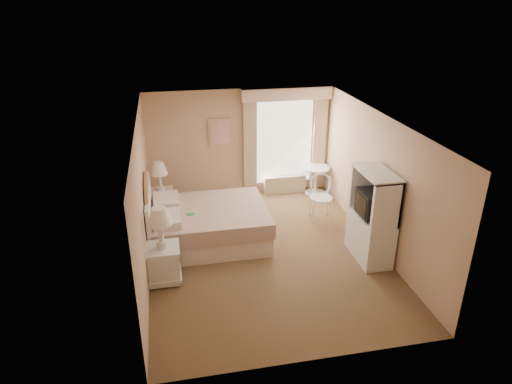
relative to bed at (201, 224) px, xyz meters
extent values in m
cube|color=brown|center=(1.11, -0.66, -0.38)|extent=(4.20, 5.50, 0.01)
cube|color=silver|center=(1.11, -0.66, 2.12)|extent=(4.20, 5.50, 0.01)
cube|color=#D2AC8C|center=(1.11, 2.09, 0.87)|extent=(4.20, 0.01, 2.50)
cube|color=#D2AC8C|center=(1.11, -3.41, 0.87)|extent=(4.20, 0.01, 2.50)
cube|color=#D2AC8C|center=(-0.99, -0.66, 0.87)|extent=(0.01, 5.50, 2.50)
cube|color=#D2AC8C|center=(3.21, -0.66, 0.87)|extent=(0.01, 5.50, 2.50)
cube|color=white|center=(2.16, 2.06, 0.87)|extent=(1.30, 0.02, 2.00)
cube|color=#C5AC8A|center=(1.33, 2.01, 0.87)|extent=(0.30, 0.08, 2.05)
cube|color=#C5AC8A|center=(2.99, 2.01, 0.87)|extent=(0.30, 0.08, 2.05)
cube|color=tan|center=(2.16, 1.97, 1.99)|extent=(2.05, 0.20, 0.28)
cube|color=beige|center=(2.16, 1.97, -0.17)|extent=(1.00, 0.22, 0.42)
cube|color=tan|center=(0.66, 2.06, 1.17)|extent=(0.52, 0.03, 0.62)
cube|color=beige|center=(0.66, 2.04, 1.17)|extent=(0.42, 0.02, 0.52)
cube|color=tan|center=(0.11, 0.00, -0.19)|extent=(2.22, 1.69, 0.38)
cube|color=#C0A190|center=(0.11, 0.00, 0.15)|extent=(2.28, 1.75, 0.30)
cube|color=beige|center=(-0.62, -0.40, 0.36)|extent=(0.48, 0.66, 0.15)
cube|color=beige|center=(-0.62, 0.40, 0.36)|extent=(0.48, 0.66, 0.15)
cube|color=#28934C|center=(-0.20, -0.16, 0.30)|extent=(0.14, 0.10, 0.01)
cube|color=silver|center=(-0.94, 0.00, 0.20)|extent=(0.06, 1.80, 1.16)
cylinder|color=#A58657|center=(-0.94, 0.00, 0.31)|extent=(0.05, 1.59, 1.59)
cube|color=white|center=(-0.73, -1.19, -0.08)|extent=(0.51, 0.51, 0.55)
cube|color=white|center=(-0.73, -1.19, 0.22)|extent=(0.55, 0.55, 0.07)
cube|color=white|center=(-0.73, -1.19, -0.27)|extent=(0.55, 0.55, 0.06)
cylinder|color=silver|center=(-0.73, -1.19, 0.31)|extent=(0.18, 0.18, 0.11)
cylinder|color=silver|center=(-0.73, -1.19, 0.53)|extent=(0.08, 0.08, 0.44)
cone|color=white|center=(-0.73, -1.19, 0.83)|extent=(0.40, 0.40, 0.29)
cube|color=white|center=(-0.73, 1.27, -0.11)|extent=(0.46, 0.46, 0.50)
cube|color=white|center=(-0.73, 1.27, 0.17)|extent=(0.50, 0.50, 0.06)
cube|color=white|center=(-0.73, 1.27, -0.28)|extent=(0.50, 0.50, 0.05)
cylinder|color=silver|center=(-0.73, 1.27, 0.25)|extent=(0.16, 0.16, 0.10)
cylinder|color=silver|center=(-0.73, 1.27, 0.44)|extent=(0.07, 0.07, 0.40)
cone|color=white|center=(-0.73, 1.27, 0.71)|extent=(0.36, 0.36, 0.26)
cylinder|color=silver|center=(2.86, 1.74, -0.37)|extent=(0.47, 0.47, 0.03)
cylinder|color=silver|center=(2.86, 1.74, -0.04)|extent=(0.07, 0.07, 0.64)
cylinder|color=white|center=(2.86, 1.74, 0.27)|extent=(0.64, 0.64, 0.04)
cylinder|color=silver|center=(2.33, 0.27, -0.14)|extent=(0.03, 0.03, 0.48)
cylinder|color=silver|center=(2.69, 0.22, -0.14)|extent=(0.03, 0.03, 0.48)
cylinder|color=silver|center=(2.39, 0.63, -0.14)|extent=(0.03, 0.03, 0.48)
cylinder|color=silver|center=(2.75, 0.58, -0.14)|extent=(0.03, 0.03, 0.48)
cylinder|color=white|center=(2.54, 0.43, 0.11)|extent=(0.54, 0.54, 0.04)
torus|color=silver|center=(2.57, 0.57, 0.37)|extent=(0.48, 0.18, 0.46)
cylinder|color=silver|center=(2.39, 0.63, 0.32)|extent=(0.03, 0.03, 0.43)
cylinder|color=silver|center=(2.75, 0.58, 0.32)|extent=(0.03, 0.03, 0.43)
cube|color=white|center=(2.92, -1.17, 0.03)|extent=(0.50, 1.01, 0.82)
cube|color=white|center=(2.92, -1.64, 0.86)|extent=(0.50, 0.07, 0.82)
cube|color=white|center=(2.92, -0.70, 0.86)|extent=(0.50, 0.07, 0.82)
cube|color=white|center=(2.92, -1.17, 1.27)|extent=(0.50, 1.01, 0.05)
cube|color=white|center=(3.15, -1.17, 0.86)|extent=(0.04, 1.01, 0.82)
cube|color=black|center=(2.90, -1.17, 0.70)|extent=(0.44, 0.55, 0.44)
cube|color=black|center=(2.68, -1.17, 0.70)|extent=(0.02, 0.46, 0.37)
camera|label=1|loc=(-0.50, -7.77, 4.09)|focal=32.00mm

